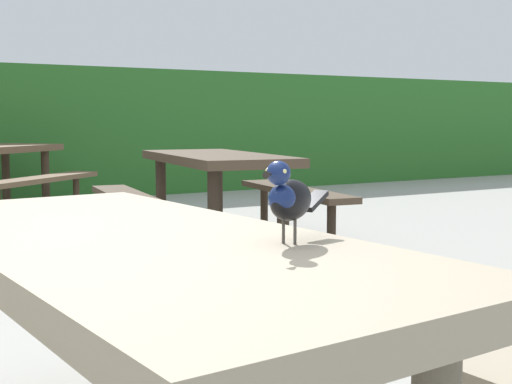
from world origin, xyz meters
name	(u,v)px	position (x,y,z in m)	size (l,w,h in m)	color
picnic_table_foreground	(135,308)	(0.38, 0.23, 0.56)	(1.81, 1.85, 0.74)	gray
bird_grackle	(289,197)	(0.62, -0.08, 0.84)	(0.26, 0.17, 0.18)	black
picnic_table_mid_left	(216,177)	(2.35, 3.63, 0.56)	(1.89, 1.92, 0.74)	#473828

